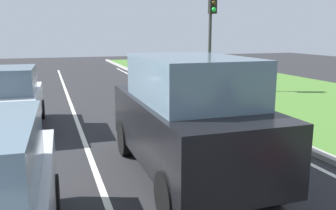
# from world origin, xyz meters

# --- Properties ---
(ground_plane) EXTENTS (60.00, 60.00, 0.00)m
(ground_plane) POSITION_xyz_m (0.00, 14.00, 0.00)
(ground_plane) COLOR #262628
(lane_line_center) EXTENTS (0.12, 32.00, 0.01)m
(lane_line_center) POSITION_xyz_m (-0.70, 14.00, 0.00)
(lane_line_center) COLOR silver
(lane_line_center) RESTS_ON ground
(lane_line_right_edge) EXTENTS (0.12, 32.00, 0.01)m
(lane_line_right_edge) POSITION_xyz_m (3.60, 14.00, 0.00)
(lane_line_right_edge) COLOR silver
(lane_line_right_edge) RESTS_ON ground
(grass_verge_right) EXTENTS (9.00, 48.00, 0.06)m
(grass_verge_right) POSITION_xyz_m (8.50, 14.00, 0.03)
(grass_verge_right) COLOR #47752D
(grass_verge_right) RESTS_ON ground
(curb_right) EXTENTS (0.24, 48.00, 0.12)m
(curb_right) POSITION_xyz_m (4.10, 14.00, 0.06)
(curb_right) COLOR #9E9B93
(curb_right) RESTS_ON ground
(car_suv_ahead) EXTENTS (1.99, 4.51, 2.28)m
(car_suv_ahead) POSITION_xyz_m (0.94, 8.76, 1.17)
(car_suv_ahead) COLOR black
(car_suv_ahead) RESTS_ON ground
(car_hatchback_far) EXTENTS (1.83, 3.75, 1.78)m
(car_hatchback_far) POSITION_xyz_m (-2.55, 13.32, 0.88)
(car_hatchback_far) COLOR silver
(car_hatchback_far) RESTS_ON ground
(traffic_light_near_right) EXTENTS (0.32, 0.50, 4.56)m
(traffic_light_near_right) POSITION_xyz_m (5.49, 17.45, 3.13)
(traffic_light_near_right) COLOR #2D2D2D
(traffic_light_near_right) RESTS_ON ground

